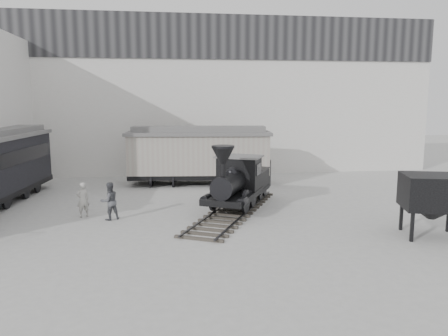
{
  "coord_description": "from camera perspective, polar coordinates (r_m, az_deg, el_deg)",
  "views": [
    {
      "loc": [
        -2.38,
        -16.61,
        5.21
      ],
      "look_at": [
        0.4,
        3.92,
        2.0
      ],
      "focal_mm": 35.0,
      "sensor_mm": 36.0,
      "label": 1
    }
  ],
  "objects": [
    {
      "name": "visitor_b",
      "position": [
        19.86,
        -14.73,
        -4.2
      ],
      "size": [
        1.02,
        0.96,
        1.68
      ],
      "primitive_type": "imported",
      "rotation": [
        0.0,
        0.0,
        3.67
      ],
      "color": "#4C4E54",
      "rests_on": "ground"
    },
    {
      "name": "coal_hopper",
      "position": [
        18.52,
        25.62,
        -3.39
      ],
      "size": [
        2.61,
        2.33,
        2.41
      ],
      "rotation": [
        0.0,
        0.0,
        -0.27
      ],
      "color": "black",
      "rests_on": "ground"
    },
    {
      "name": "visitor_a",
      "position": [
        20.67,
        -17.96,
        -3.96
      ],
      "size": [
        0.69,
        0.62,
        1.59
      ],
      "primitive_type": "imported",
      "rotation": [
        0.0,
        0.0,
        3.67
      ],
      "color": "#AFACA5",
      "rests_on": "ground"
    },
    {
      "name": "boxcar",
      "position": [
        27.29,
        -3.31,
        1.84
      ],
      "size": [
        9.12,
        3.66,
        3.64
      ],
      "rotation": [
        0.0,
        0.0,
        -0.1
      ],
      "color": "black",
      "rests_on": "ground"
    },
    {
      "name": "ground",
      "position": [
        17.57,
        0.44,
        -8.44
      ],
      "size": [
        90.0,
        90.0,
        0.0
      ],
      "primitive_type": "plane",
      "color": "#9E9E9B"
    },
    {
      "name": "north_wall",
      "position": [
        31.68,
        -3.44,
        9.41
      ],
      "size": [
        34.0,
        2.51,
        11.0
      ],
      "color": "silver",
      "rests_on": "ground"
    },
    {
      "name": "locomotive",
      "position": [
        21.0,
        1.73,
        -2.24
      ],
      "size": [
        5.78,
        9.04,
        3.22
      ],
      "rotation": [
        0.0,
        0.0,
        -0.46
      ],
      "color": "#373029",
      "rests_on": "ground"
    }
  ]
}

